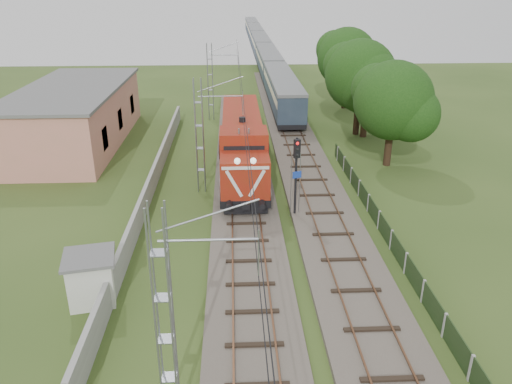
{
  "coord_description": "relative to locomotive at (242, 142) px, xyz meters",
  "views": [
    {
      "loc": [
        -0.71,
        -21.12,
        13.91
      ],
      "look_at": [
        0.61,
        6.39,
        2.2
      ],
      "focal_mm": 35.0,
      "sensor_mm": 36.0,
      "label": 1
    }
  ],
  "objects": [
    {
      "name": "relay_hut",
      "position": [
        -7.4,
        -17.11,
        -1.16
      ],
      "size": [
        2.69,
        2.69,
        2.37
      ],
      "color": "silver",
      "rests_on": "ground"
    },
    {
      "name": "boundary_wall",
      "position": [
        -6.5,
        -4.04,
        -1.61
      ],
      "size": [
        0.25,
        40.0,
        1.5
      ],
      "primitive_type": "cube",
      "color": "#9E9E99",
      "rests_on": "ground"
    },
    {
      "name": "track_main",
      "position": [
        0.0,
        -9.04,
        -2.18
      ],
      "size": [
        4.2,
        70.0,
        0.45
      ],
      "color": "#6B6054",
      "rests_on": "ground"
    },
    {
      "name": "tree_d",
      "position": [
        12.49,
        20.42,
        3.37
      ],
      "size": [
        7.09,
        6.75,
        9.19
      ],
      "color": "#392117",
      "rests_on": "ground"
    },
    {
      "name": "tree_a",
      "position": [
        11.87,
        0.66,
        2.88
      ],
      "size": [
        6.49,
        6.18,
        8.41
      ],
      "color": "#392117",
      "rests_on": "ground"
    },
    {
      "name": "tree_b",
      "position": [
        11.41,
        9.58,
        3.29
      ],
      "size": [
        7.0,
        6.66,
        9.07
      ],
      "color": "#392117",
      "rests_on": "ground"
    },
    {
      "name": "catenary",
      "position": [
        -2.95,
        -4.04,
        1.69
      ],
      "size": [
        3.31,
        70.0,
        8.0
      ],
      "color": "gray",
      "rests_on": "ground"
    },
    {
      "name": "ground",
      "position": [
        0.0,
        -16.04,
        -2.36
      ],
      "size": [
        140.0,
        140.0,
        0.0
      ],
      "primitive_type": "plane",
      "color": "#32491B",
      "rests_on": "ground"
    },
    {
      "name": "track_side",
      "position": [
        5.0,
        3.96,
        -2.18
      ],
      "size": [
        4.2,
        80.0,
        0.45
      ],
      "color": "#6B6054",
      "rests_on": "ground"
    },
    {
      "name": "tree_c",
      "position": [
        11.93,
        8.72,
        2.82
      ],
      "size": [
        6.42,
        6.11,
        8.32
      ],
      "color": "#392117",
      "rests_on": "ground"
    },
    {
      "name": "coach_rake",
      "position": [
        5.0,
        63.75,
        0.08
      ],
      "size": [
        2.92,
        109.21,
        3.38
      ],
      "color": "black",
      "rests_on": "ground"
    },
    {
      "name": "signal_post",
      "position": [
        3.11,
        -8.81,
        1.26
      ],
      "size": [
        0.56,
        0.45,
        5.27
      ],
      "color": "black",
      "rests_on": "ground"
    },
    {
      "name": "fence",
      "position": [
        8.0,
        -13.04,
        -1.76
      ],
      "size": [
        0.12,
        32.0,
        1.2
      ],
      "color": "black",
      "rests_on": "ground"
    },
    {
      "name": "locomotive",
      "position": [
        0.0,
        0.0,
        0.0
      ],
      "size": [
        3.2,
        18.27,
        4.64
      ],
      "color": "black",
      "rests_on": "ground"
    },
    {
      "name": "station_building",
      "position": [
        -15.0,
        7.96,
        0.27
      ],
      "size": [
        8.4,
        20.4,
        5.22
      ],
      "color": "tan",
      "rests_on": "ground"
    }
  ]
}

